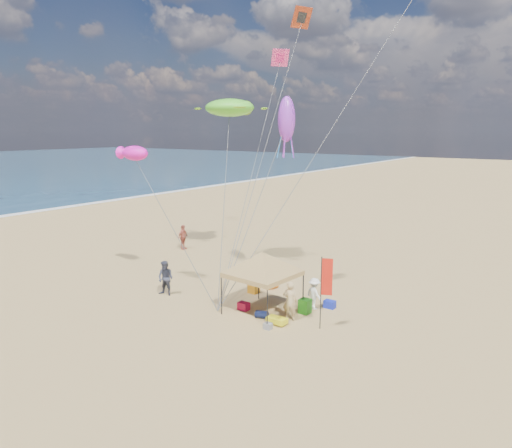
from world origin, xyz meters
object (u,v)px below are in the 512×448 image
object	(u,v)px
cooler_blue	(330,304)
beach_cart	(277,320)
chair_yellow	(254,286)
person_near_a	(290,301)
canopy_tent	(263,255)
person_near_b	(166,278)
feather_flag	(325,282)
person_far_a	(183,237)
person_near_c	(314,294)
cooler_red	(244,306)
chair_green	(305,306)

from	to	relation	value
cooler_blue	beach_cart	size ratio (longest dim) A/B	0.60
chair_yellow	person_near_a	xyz separation A→B (m)	(3.55, -2.06, 0.57)
canopy_tent	beach_cart	size ratio (longest dim) A/B	6.23
chair_yellow	person_near_b	size ratio (longest dim) A/B	0.37
person_near_a	person_near_b	world-z (taller)	person_near_b
feather_flag	person_near_a	world-z (taller)	feather_flag
person_near_b	person_far_a	world-z (taller)	person_near_b
chair_yellow	person_near_c	bearing A→B (deg)	-2.55
canopy_tent	cooler_red	bearing A→B (deg)	-167.28
chair_green	beach_cart	size ratio (longest dim) A/B	0.78
canopy_tent	person_near_b	distance (m)	6.02
canopy_tent	chair_green	world-z (taller)	canopy_tent
feather_flag	cooler_blue	world-z (taller)	feather_flag
cooler_blue	chair_yellow	size ratio (longest dim) A/B	0.77
chair_yellow	person_near_c	xyz separation A→B (m)	(3.79, -0.17, 0.43)
chair_yellow	person_far_a	xyz separation A→B (m)	(-9.82, 4.67, 0.57)
chair_green	person_near_b	xyz separation A→B (m)	(-7.29, -2.11, 0.59)
chair_green	chair_yellow	xyz separation A→B (m)	(-3.70, 0.92, 0.00)
chair_green	beach_cart	bearing A→B (deg)	-100.23
feather_flag	person_near_a	distance (m)	2.18
person_near_b	person_far_a	size ratio (longest dim) A/B	1.01
chair_yellow	person_far_a	world-z (taller)	person_far_a
chair_green	chair_yellow	size ratio (longest dim) A/B	1.00
person_near_a	person_far_a	size ratio (longest dim) A/B	1.00
chair_yellow	beach_cart	bearing A→B (deg)	-40.25
person_near_b	cooler_red	bearing A→B (deg)	-2.07
canopy_tent	chair_green	xyz separation A→B (m)	(1.67, 1.17, -2.53)
cooler_blue	person_near_b	world-z (taller)	person_near_b
chair_yellow	beach_cart	size ratio (longest dim) A/B	0.78
feather_flag	person_far_a	size ratio (longest dim) A/B	1.79
chair_green	person_near_a	world-z (taller)	person_near_a
cooler_red	chair_yellow	distance (m)	2.55
canopy_tent	chair_yellow	distance (m)	3.87
beach_cart	person_near_c	xyz separation A→B (m)	(0.43, 2.67, 0.58)
canopy_tent	cooler_red	distance (m)	2.87
cooler_blue	person_far_a	xyz separation A→B (m)	(-14.18, 4.29, 0.73)
chair_yellow	person_near_a	world-z (taller)	person_near_a
cooler_blue	person_far_a	distance (m)	14.84
chair_yellow	person_near_b	world-z (taller)	person_near_b
person_near_a	chair_yellow	bearing A→B (deg)	-55.04
canopy_tent	feather_flag	xyz separation A→B (m)	(3.29, 0.03, -0.69)
canopy_tent	person_near_b	bearing A→B (deg)	-170.49
feather_flag	beach_cart	world-z (taller)	feather_flag
chair_yellow	cooler_red	bearing A→B (deg)	-65.32
chair_green	person_far_a	size ratio (longest dim) A/B	0.38
beach_cart	person_near_a	distance (m)	1.09
chair_green	beach_cart	world-z (taller)	chair_green
feather_flag	chair_yellow	bearing A→B (deg)	158.85
cooler_blue	feather_flag	bearing A→B (deg)	-68.56
canopy_tent	person_far_a	size ratio (longest dim) A/B	3.04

